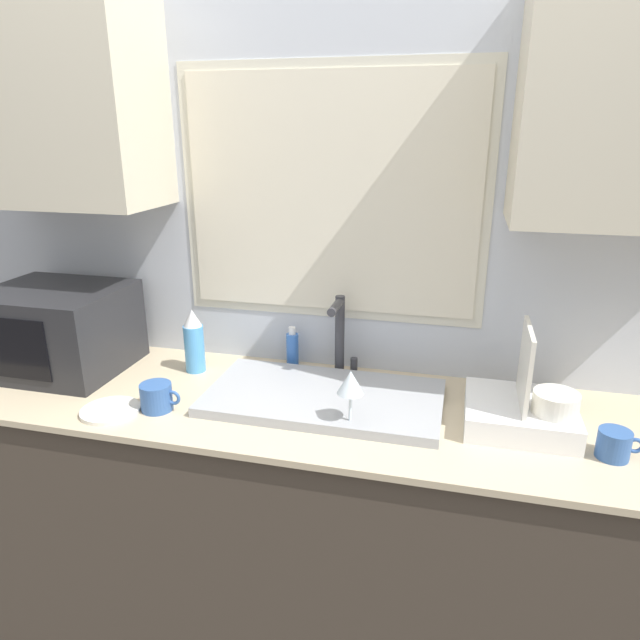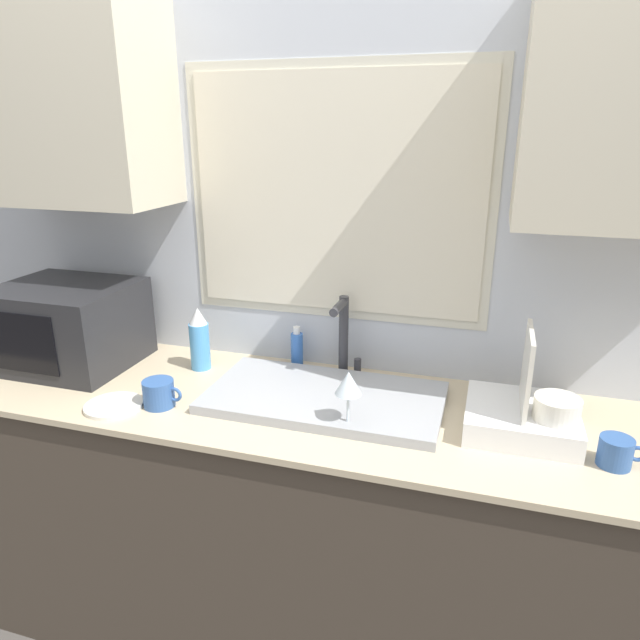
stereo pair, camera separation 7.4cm
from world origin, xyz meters
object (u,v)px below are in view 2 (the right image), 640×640
at_px(soap_bottle, 297,349).
at_px(wine_glass, 348,386).
at_px(dish_rack, 525,414).
at_px(spray_bottle, 199,340).
at_px(faucet, 344,332).
at_px(microwave, 68,325).
at_px(mug_near_sink, 159,393).

xyz_separation_m(soap_bottle, wine_glass, (0.28, -0.38, 0.07)).
relative_size(dish_rack, spray_bottle, 1.35).
relative_size(faucet, microwave, 0.61).
distance_m(soap_bottle, wine_glass, 0.48).
height_order(spray_bottle, soap_bottle, spray_bottle).
relative_size(faucet, wine_glass, 1.53).
bearing_deg(mug_near_sink, faucet, 38.42).
height_order(dish_rack, wine_glass, dish_rack).
height_order(faucet, wine_glass, faucet).
relative_size(spray_bottle, wine_glass, 1.23).
height_order(dish_rack, spray_bottle, dish_rack).
bearing_deg(dish_rack, faucet, 159.43).
bearing_deg(spray_bottle, mug_near_sink, -86.67).
xyz_separation_m(spray_bottle, wine_glass, (0.59, -0.27, 0.03)).
xyz_separation_m(mug_near_sink, wine_glass, (0.58, 0.02, 0.10)).
bearing_deg(dish_rack, spray_bottle, 172.98).
height_order(soap_bottle, wine_glass, wine_glass).
relative_size(microwave, mug_near_sink, 3.60).
bearing_deg(wine_glass, mug_near_sink, -177.92).
bearing_deg(soap_bottle, dish_rack, -18.06).
distance_m(spray_bottle, mug_near_sink, 0.30).
bearing_deg(microwave, mug_near_sink, -22.83).
relative_size(dish_rack, soap_bottle, 2.02).
xyz_separation_m(microwave, mug_near_sink, (0.48, -0.20, -0.10)).
relative_size(dish_rack, wine_glass, 1.66).
distance_m(spray_bottle, wine_glass, 0.65).
bearing_deg(spray_bottle, faucet, 9.74).
distance_m(dish_rack, spray_bottle, 1.07).
bearing_deg(spray_bottle, soap_bottle, 19.72).
height_order(spray_bottle, wine_glass, spray_bottle).
height_order(microwave, mug_near_sink, microwave).
xyz_separation_m(faucet, soap_bottle, (-0.17, 0.03, -0.09)).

